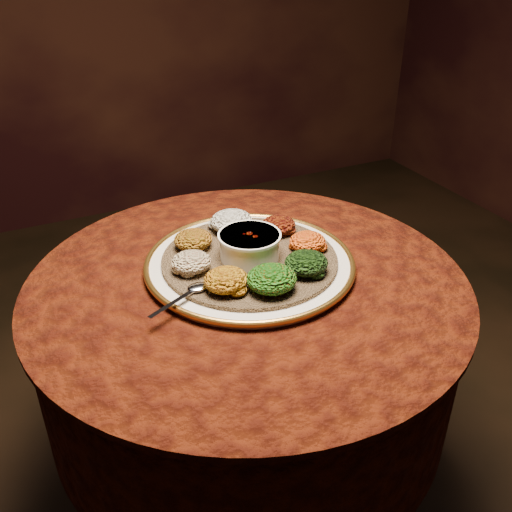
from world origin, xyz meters
name	(u,v)px	position (x,y,z in m)	size (l,w,h in m)	color
table	(248,344)	(0.00, 0.00, 0.55)	(0.96, 0.96, 0.73)	black
platter	(250,263)	(0.02, 0.04, 0.75)	(0.56, 0.56, 0.02)	beige
injera	(250,259)	(0.02, 0.04, 0.76)	(0.39, 0.39, 0.01)	olive
stew_bowl	(250,244)	(0.02, 0.04, 0.80)	(0.14, 0.14, 0.06)	white
spoon	(194,290)	(-0.13, -0.04, 0.77)	(0.14, 0.08, 0.01)	silver
portion_ayib	(232,221)	(0.04, 0.17, 0.79)	(0.10, 0.10, 0.05)	white
portion_kitfo	(278,225)	(0.14, 0.12, 0.78)	(0.08, 0.08, 0.04)	black
portion_tikil	(307,242)	(0.16, 0.01, 0.78)	(0.08, 0.08, 0.04)	#B7820F
portion_gomen	(306,263)	(0.11, -0.07, 0.78)	(0.09, 0.09, 0.04)	black
portion_mixveg	(272,279)	(0.01, -0.10, 0.79)	(0.10, 0.10, 0.05)	#972B09
portion_kik	(226,280)	(-0.07, -0.06, 0.78)	(0.09, 0.09, 0.04)	#B2780F
portion_timatim	(191,262)	(-0.11, 0.04, 0.78)	(0.09, 0.08, 0.04)	maroon
portion_shiro	(193,240)	(-0.07, 0.13, 0.78)	(0.09, 0.08, 0.04)	brown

